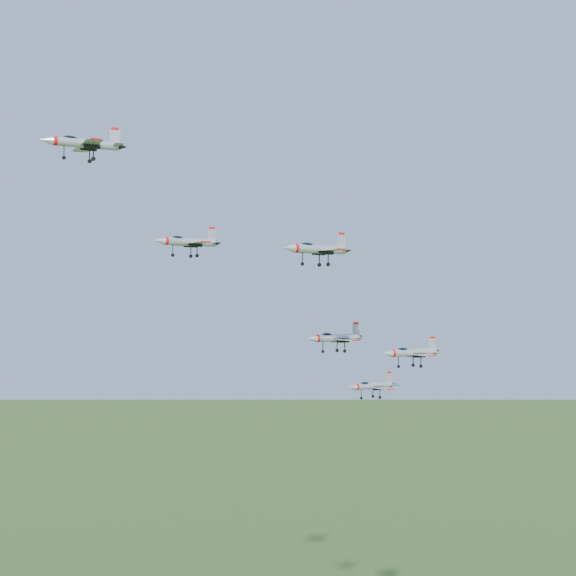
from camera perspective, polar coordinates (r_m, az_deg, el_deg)
name	(u,v)px	position (r m, az deg, el deg)	size (l,w,h in m)	color
jet_lead	(83,143)	(133.48, -14.35, 9.96)	(13.96, 11.47, 3.74)	#A9AFB6
jet_left_high	(188,242)	(118.18, -7.16, 3.29)	(11.03, 9.16, 2.95)	#A9AFB6
jet_right_high	(317,249)	(109.11, 2.10, 2.80)	(11.42, 9.47, 3.05)	#A9AFB6
jet_left_low	(335,338)	(133.56, 3.39, -3.54)	(11.89, 9.85, 3.18)	#A9AFB6
jet_right_low	(411,352)	(127.62, 8.77, -4.55)	(11.34, 9.31, 3.04)	#A9AFB6
jet_trail	(372,386)	(137.90, 5.98, -6.93)	(10.49, 8.69, 2.80)	#A9AFB6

